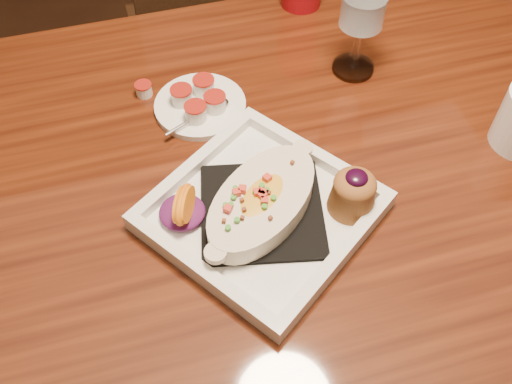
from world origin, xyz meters
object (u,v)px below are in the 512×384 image
object	(u,v)px
chair_far	(222,42)
goblet	(363,7)
table	(308,203)
saucer	(199,104)
plate	(271,205)

from	to	relation	value
chair_far	goblet	xyz separation A→B (m)	(0.14, -0.44, 0.37)
goblet	table	bearing A→B (deg)	-126.67
chair_far	saucer	bearing A→B (deg)	73.27
table	goblet	size ratio (longest dim) A/B	8.16
chair_far	saucer	world-z (taller)	chair_far
chair_far	plate	size ratio (longest dim) A/B	2.45
table	chair_far	size ratio (longest dim) A/B	1.61
plate	goblet	xyz separation A→B (m)	(0.23, 0.26, 0.10)
chair_far	plate	xyz separation A→B (m)	(-0.09, -0.70, 0.27)
chair_far	saucer	distance (m)	0.55
table	saucer	bearing A→B (deg)	130.18
table	plate	distance (m)	0.17
saucer	goblet	bearing A→B (deg)	4.86
plate	saucer	bearing A→B (deg)	66.79
table	plate	size ratio (longest dim) A/B	3.95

